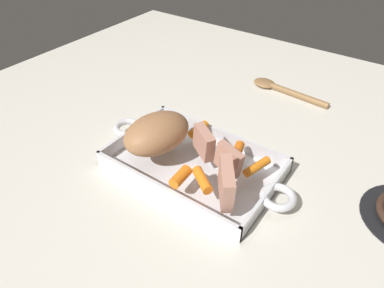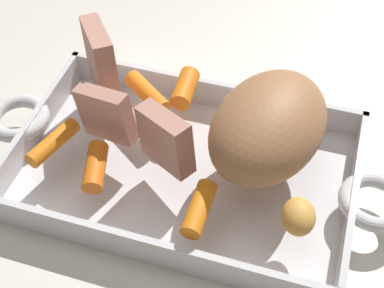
% 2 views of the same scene
% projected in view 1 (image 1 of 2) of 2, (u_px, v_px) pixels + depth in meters
% --- Properties ---
extents(ground_plane, '(1.65, 1.65, 0.00)m').
position_uv_depth(ground_plane, '(194.00, 168.00, 0.79)').
color(ground_plane, silver).
extents(roasting_dish, '(0.48, 0.24, 0.04)m').
position_uv_depth(roasting_dish, '(194.00, 164.00, 0.78)').
color(roasting_dish, silver).
rests_on(roasting_dish, ground_plane).
extents(pork_roast, '(0.14, 0.18, 0.08)m').
position_uv_depth(pork_roast, '(157.00, 133.00, 0.76)').
color(pork_roast, '#9E6B44').
rests_on(pork_roast, roasting_dish).
extents(roast_slice_thick, '(0.07, 0.03, 0.07)m').
position_uv_depth(roast_slice_thick, '(228.00, 161.00, 0.70)').
color(roast_slice_thick, tan).
rests_on(roast_slice_thick, roasting_dish).
extents(roast_slice_thin, '(0.07, 0.05, 0.07)m').
position_uv_depth(roast_slice_thin, '(204.00, 142.00, 0.75)').
color(roast_slice_thin, tan).
rests_on(roast_slice_thin, roasting_dish).
extents(roast_slice_outer, '(0.07, 0.08, 0.09)m').
position_uv_depth(roast_slice_outer, '(226.00, 183.00, 0.64)').
color(roast_slice_outer, tan).
rests_on(roast_slice_outer, roasting_dish).
extents(baby_carrot_northwest, '(0.04, 0.07, 0.02)m').
position_uv_depth(baby_carrot_northwest, '(257.00, 167.00, 0.72)').
color(baby_carrot_northwest, orange).
rests_on(baby_carrot_northwest, roasting_dish).
extents(baby_carrot_short, '(0.04, 0.06, 0.02)m').
position_uv_depth(baby_carrot_short, '(237.00, 151.00, 0.76)').
color(baby_carrot_short, orange).
rests_on(baby_carrot_short, roasting_dish).
extents(baby_carrot_southwest, '(0.02, 0.06, 0.02)m').
position_uv_depth(baby_carrot_southwest, '(198.00, 129.00, 0.82)').
color(baby_carrot_southwest, orange).
rests_on(baby_carrot_southwest, roasting_dish).
extents(baby_carrot_center_left, '(0.03, 0.05, 0.02)m').
position_uv_depth(baby_carrot_center_left, '(180.00, 177.00, 0.69)').
color(baby_carrot_center_left, orange).
rests_on(baby_carrot_center_left, roasting_dish).
extents(baby_carrot_southeast, '(0.07, 0.06, 0.02)m').
position_uv_depth(baby_carrot_southeast, '(202.00, 180.00, 0.69)').
color(baby_carrot_southeast, orange).
rests_on(baby_carrot_southeast, roasting_dish).
extents(potato_whole, '(0.04, 0.05, 0.03)m').
position_uv_depth(potato_whole, '(164.00, 118.00, 0.85)').
color(potato_whole, gold).
rests_on(potato_whole, roasting_dish).
extents(serving_spoon, '(0.25, 0.06, 0.02)m').
position_uv_depth(serving_spoon, '(280.00, 89.00, 1.06)').
color(serving_spoon, olive).
rests_on(serving_spoon, ground_plane).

